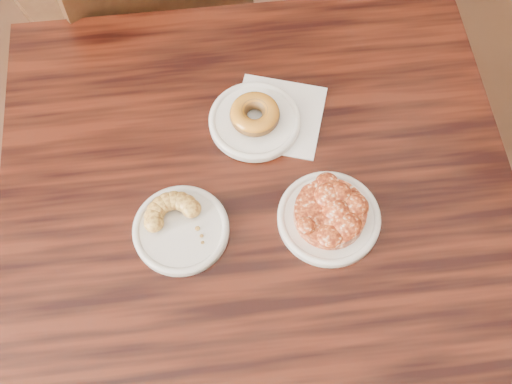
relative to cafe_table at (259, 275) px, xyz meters
name	(u,v)px	position (x,y,z in m)	size (l,w,h in m)	color
cafe_table	(259,275)	(0.00, 0.00, 0.00)	(0.89, 0.89, 0.75)	black
chair_far	(132,8)	(-0.02, 0.78, 0.08)	(0.50, 0.50, 0.90)	black
napkin	(278,116)	(0.10, 0.15, 0.38)	(0.16, 0.16, 0.00)	white
plate_donut	(255,121)	(0.05, 0.15, 0.38)	(0.17, 0.17, 0.01)	white
plate_cruller	(181,230)	(-0.14, 0.00, 0.38)	(0.16, 0.16, 0.01)	silver
plate_fritter	(329,218)	(0.09, -0.08, 0.38)	(0.17, 0.17, 0.01)	silver
glazed_donut	(255,114)	(0.05, 0.15, 0.41)	(0.09, 0.09, 0.03)	#925915
apple_fritter	(330,212)	(0.09, -0.08, 0.41)	(0.16, 0.16, 0.04)	#441207
cruller_fragment	(180,225)	(-0.14, 0.00, 0.40)	(0.11, 0.11, 0.03)	brown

